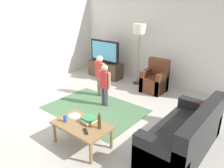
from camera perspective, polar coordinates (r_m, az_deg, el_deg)
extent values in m
plane|color=#B2ADA3|center=(4.72, -4.68, -9.44)|extent=(7.80, 7.80, 0.00)
cube|color=silver|center=(6.63, 13.54, 11.51)|extent=(6.00, 0.12, 2.70)
cube|color=silver|center=(6.62, -24.51, 10.20)|extent=(0.12, 6.00, 2.70)
cube|color=#4C724C|center=(5.16, -4.53, -6.55)|extent=(2.20, 1.60, 0.01)
cube|color=#4C3828|center=(7.22, -1.79, 3.87)|extent=(1.20, 0.44, 0.50)
cube|color=black|center=(7.23, -2.04, 2.64)|extent=(1.10, 0.32, 0.03)
cube|color=black|center=(7.13, -1.92, 5.86)|extent=(0.44, 0.28, 0.03)
cube|color=black|center=(7.05, -1.96, 8.65)|extent=(1.10, 0.07, 0.68)
cube|color=#59B2D8|center=(7.02, -2.16, 8.59)|extent=(1.00, 0.01, 0.58)
cube|color=black|center=(3.96, 17.68, -13.50)|extent=(0.80, 1.80, 0.42)
cube|color=black|center=(3.77, 22.34, -12.05)|extent=(0.20, 1.80, 0.86)
cube|color=black|center=(3.31, 12.23, -18.77)|extent=(0.80, 0.20, 0.60)
cube|color=black|center=(4.58, 21.70, -7.74)|extent=(0.80, 0.20, 0.60)
cube|color=#B22823|center=(4.21, 23.00, -6.52)|extent=(0.10, 0.32, 0.32)
cube|color=brown|center=(6.15, 10.92, -0.07)|extent=(0.60, 0.60, 0.42)
cube|color=brown|center=(6.25, 12.05, 2.54)|extent=(0.60, 0.16, 0.90)
cube|color=brown|center=(6.22, 9.05, 1.21)|extent=(0.12, 0.60, 0.60)
cube|color=brown|center=(6.01, 12.98, 0.20)|extent=(0.12, 0.60, 0.60)
cylinder|color=#262626|center=(6.75, 6.62, 0.31)|extent=(0.28, 0.28, 0.02)
cylinder|color=#99844C|center=(6.52, 6.89, 6.48)|extent=(0.03, 0.03, 1.50)
cylinder|color=silver|center=(6.36, 7.25, 14.17)|extent=(0.36, 0.36, 0.28)
cylinder|color=gray|center=(5.81, -3.48, -0.60)|extent=(0.08, 0.08, 0.49)
cylinder|color=gray|center=(5.72, -2.78, -0.94)|extent=(0.08, 0.08, 0.49)
cube|color=red|center=(5.61, -3.22, 3.58)|extent=(0.26, 0.17, 0.42)
sphere|color=beige|center=(5.53, -3.28, 6.54)|extent=(0.18, 0.18, 0.18)
cylinder|color=beige|center=(5.72, -4.13, 4.13)|extent=(0.07, 0.07, 0.38)
cylinder|color=beige|center=(5.49, -2.28, 3.43)|extent=(0.07, 0.07, 0.38)
cylinder|color=#4C4C59|center=(5.26, -2.34, -3.16)|extent=(0.08, 0.08, 0.46)
cylinder|color=#4C4C59|center=(5.19, -1.42, -3.48)|extent=(0.08, 0.08, 0.46)
cube|color=red|center=(5.06, -1.94, 1.13)|extent=(0.22, 0.12, 0.40)
sphere|color=tan|center=(4.97, -1.98, 4.18)|extent=(0.17, 0.17, 0.17)
cylinder|color=tan|center=(5.15, -3.13, 1.68)|extent=(0.06, 0.06, 0.36)
cylinder|color=tan|center=(4.97, -0.72, 0.99)|extent=(0.06, 0.06, 0.36)
cube|color=olive|center=(3.82, -7.93, -10.62)|extent=(1.00, 0.60, 0.04)
cylinder|color=olive|center=(4.10, -14.80, -12.19)|extent=(0.05, 0.05, 0.38)
cylinder|color=olive|center=(3.53, -5.59, -17.69)|extent=(0.05, 0.05, 0.38)
cylinder|color=olive|center=(4.36, -9.47, -9.60)|extent=(0.05, 0.05, 0.38)
cylinder|color=olive|center=(3.82, -0.16, -14.12)|extent=(0.05, 0.05, 0.38)
cube|color=orange|center=(3.83, -6.33, -9.81)|extent=(0.24, 0.20, 0.03)
cube|color=white|center=(3.81, -6.13, -9.47)|extent=(0.25, 0.24, 0.03)
cube|color=#388C4C|center=(3.81, -5.92, -8.92)|extent=(0.23, 0.21, 0.04)
cylinder|color=#4C3319|center=(3.61, -3.32, -9.95)|extent=(0.06, 0.06, 0.23)
cylinder|color=#4C3319|center=(3.54, -3.37, -7.95)|extent=(0.02, 0.02, 0.06)
cube|color=black|center=(3.59, -6.92, -12.19)|extent=(0.17, 0.13, 0.02)
cylinder|color=#2659B2|center=(3.90, -12.14, -8.83)|extent=(0.07, 0.07, 0.12)
cylinder|color=white|center=(4.05, -9.84, -8.23)|extent=(0.22, 0.22, 0.02)
cube|color=silver|center=(4.04, -9.66, -8.19)|extent=(0.15, 0.02, 0.01)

